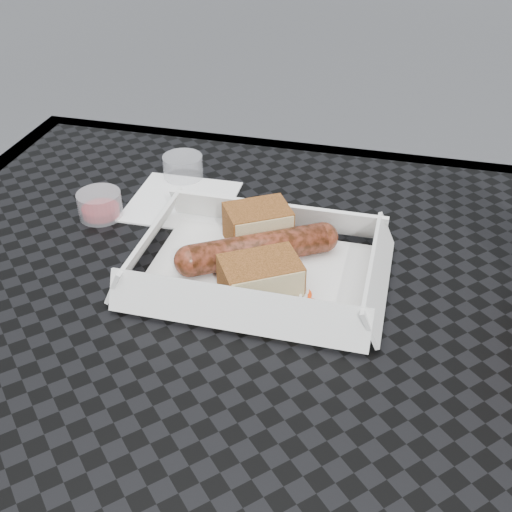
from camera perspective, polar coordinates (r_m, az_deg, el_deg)
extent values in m
cube|color=black|center=(0.59, -2.19, -6.96)|extent=(0.80, 0.80, 0.01)
cube|color=black|center=(0.91, 4.62, 8.77)|extent=(0.80, 0.03, 0.03)
cylinder|color=black|center=(1.19, -13.53, -6.34)|extent=(0.03, 0.03, 0.73)
cylinder|color=black|center=(1.11, 21.79, -11.97)|extent=(0.03, 0.03, 0.73)
cube|color=white|center=(0.65, 0.22, -1.53)|extent=(0.22, 0.15, 0.00)
cylinder|color=maroon|center=(0.65, 0.19, 0.64)|extent=(0.14, 0.10, 0.03)
sphere|color=maroon|center=(0.67, 5.96, 1.65)|extent=(0.03, 0.03, 0.03)
sphere|color=maroon|center=(0.64, -5.90, -0.44)|extent=(0.03, 0.03, 0.03)
cube|color=brown|center=(0.68, 0.16, 2.79)|extent=(0.08, 0.07, 0.04)
cube|color=brown|center=(0.61, 0.39, -1.95)|extent=(0.09, 0.08, 0.04)
cylinder|color=#F73E0A|center=(0.61, 3.41, -3.43)|extent=(0.02, 0.02, 0.00)
torus|color=white|center=(0.61, 4.04, -3.85)|extent=(0.02, 0.02, 0.00)
cube|color=#B2D17F|center=(0.61, 4.45, -3.45)|extent=(0.02, 0.02, 0.00)
cube|color=white|center=(0.77, -6.60, 4.85)|extent=(0.12, 0.12, 0.00)
cylinder|color=maroon|center=(0.75, -13.71, 4.44)|extent=(0.05, 0.05, 0.03)
cylinder|color=silver|center=(0.82, -6.50, 7.84)|extent=(0.05, 0.05, 0.03)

